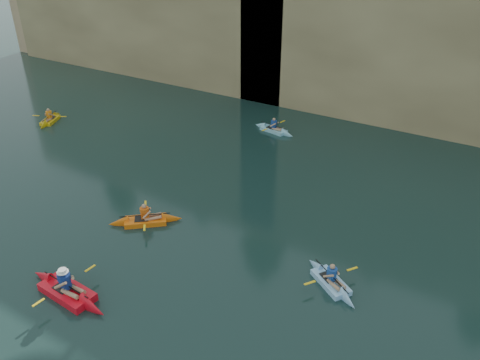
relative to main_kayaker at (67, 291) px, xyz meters
The scene contains 10 objects.
cliff 29.12m from the main_kayaker, 80.94° to the left, with size 70.00×16.00×12.00m, color tan.
cliff_slab_west 26.42m from the main_kayaker, 126.74° to the left, with size 26.00×2.40×10.56m, color tan.
cliff_slab_center 22.45m from the main_kayaker, 72.64° to the left, with size 24.00×2.40×11.40m, color tan.
sea_cave_west 24.30m from the main_kayaker, 123.87° to the left, with size 4.50×1.00×4.00m, color black.
sea_cave_center 20.18m from the main_kayaker, 88.59° to the left, with size 3.50×1.00×3.20m, color black.
main_kayaker is the anchor object (origin of this frame).
kayaker_orange 4.56m from the main_kayaker, 98.61° to the left, with size 2.66×2.42×1.11m.
kayaker_ltblue_near 8.66m from the main_kayaker, 35.29° to the left, with size 2.57×2.00×1.05m.
kayaker_yellow 16.37m from the main_kayaker, 143.30° to the left, with size 1.95×2.62×1.06m.
kayaker_ltblue_mid 15.66m from the main_kayaker, 92.93° to the left, with size 2.83×2.08×1.05m.
Camera 1 is at (6.36, -5.02, 10.61)m, focal length 35.00 mm.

